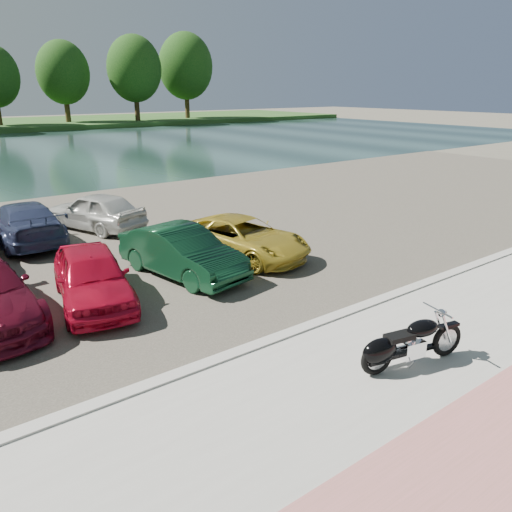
{
  "coord_description": "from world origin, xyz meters",
  "views": [
    {
      "loc": [
        -7.15,
        -5.18,
        5.06
      ],
      "look_at": [
        -0.11,
        4.18,
        1.1
      ],
      "focal_mm": 35.0,
      "sensor_mm": 36.0,
      "label": 1
    }
  ],
  "objects": [
    {
      "name": "car_12",
      "position": [
        -1.08,
        12.81,
        0.74
      ],
      "size": [
        3.04,
        4.42,
        1.4
      ],
      "primitive_type": "imported",
      "rotation": [
        0.0,
        0.0,
        3.52
      ],
      "color": "beige",
      "rests_on": "parking_lot"
    },
    {
      "name": "car_4",
      "position": [
        -3.55,
        6.21,
        0.73
      ],
      "size": [
        2.4,
        4.28,
        1.37
      ],
      "primitive_type": "imported",
      "rotation": [
        0.0,
        0.0,
        -0.2
      ],
      "color": "#B20B26",
      "rests_on": "parking_lot"
    },
    {
      "name": "car_5",
      "position": [
        -0.88,
        6.59,
        0.73
      ],
      "size": [
        2.17,
        4.36,
        1.37
      ],
      "primitive_type": "imported",
      "rotation": [
        0.0,
        0.0,
        0.18
      ],
      "color": "#0E331D",
      "rests_on": "parking_lot"
    },
    {
      "name": "parking_lot",
      "position": [
        0.0,
        11.0,
        0.02
      ],
      "size": [
        60.0,
        18.0,
        0.04
      ],
      "primitive_type": "cube",
      "color": "#403C34",
      "rests_on": "ground"
    },
    {
      "name": "car_11",
      "position": [
        -3.61,
        12.62,
        0.74
      ],
      "size": [
        2.01,
        4.83,
        1.4
      ],
      "primitive_type": "imported",
      "rotation": [
        0.0,
        0.0,
        3.13
      ],
      "color": "navy",
      "rests_on": "parking_lot"
    },
    {
      "name": "promenade",
      "position": [
        0.0,
        -1.0,
        0.05
      ],
      "size": [
        60.0,
        6.0,
        0.1
      ],
      "primitive_type": "cube",
      "color": "#A09D96",
      "rests_on": "ground"
    },
    {
      "name": "ground",
      "position": [
        0.0,
        0.0,
        0.0
      ],
      "size": [
        200.0,
        200.0,
        0.0
      ],
      "primitive_type": "plane",
      "color": "#595447",
      "rests_on": "ground"
    },
    {
      "name": "kerb",
      "position": [
        0.0,
        2.0,
        0.07
      ],
      "size": [
        60.0,
        0.3,
        0.14
      ],
      "primitive_type": "cube",
      "color": "#A09D96",
      "rests_on": "ground"
    },
    {
      "name": "car_6",
      "position": [
        1.41,
        6.88,
        0.66
      ],
      "size": [
        3.0,
        4.81,
        1.24
      ],
      "primitive_type": "imported",
      "rotation": [
        0.0,
        0.0,
        0.22
      ],
      "color": "#B39929",
      "rests_on": "parking_lot"
    },
    {
      "name": "motorcycle",
      "position": [
        -0.05,
        -0.28,
        0.56
      ],
      "size": [
        2.3,
        0.89,
        1.05
      ],
      "rotation": [
        0.0,
        0.0,
        -0.22
      ],
      "color": "black",
      "rests_on": "promenade"
    }
  ]
}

